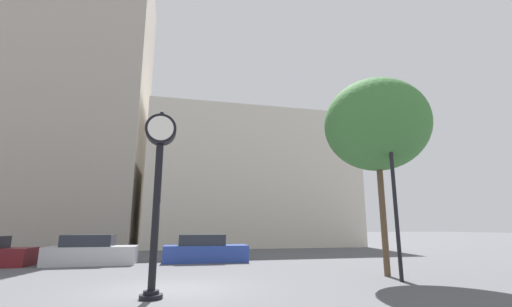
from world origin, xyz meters
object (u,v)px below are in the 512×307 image
object	(u,v)px
bare_tree	(376,125)
street_clock	(158,172)
car_silver	(92,252)
street_lamp_right	(385,156)
car_blue	(205,250)

from	to	relation	value
bare_tree	street_clock	bearing A→B (deg)	-165.28
street_clock	car_silver	distance (m)	10.34
street_clock	street_lamp_right	distance (m)	8.45
car_silver	car_blue	bearing A→B (deg)	1.63
street_lamp_right	bare_tree	world-z (taller)	bare_tree
car_silver	car_blue	xyz separation A→B (m)	(5.69, 0.07, -0.01)
car_blue	street_lamp_right	size ratio (longest dim) A/B	0.66
bare_tree	street_lamp_right	bearing A→B (deg)	-109.09
car_blue	bare_tree	xyz separation A→B (m)	(6.33, -7.17, 5.43)
car_blue	street_lamp_right	bearing A→B (deg)	-50.83
car_silver	car_blue	size ratio (longest dim) A/B	0.94
street_clock	street_lamp_right	bearing A→B (deg)	9.07
street_lamp_right	bare_tree	size ratio (longest dim) A/B	0.86
street_clock	car_silver	bearing A→B (deg)	110.10
street_clock	bare_tree	xyz separation A→B (m)	(8.59, 2.26, 2.65)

